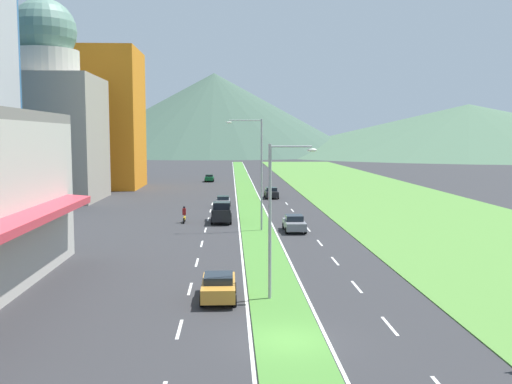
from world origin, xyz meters
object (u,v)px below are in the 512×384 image
(car_0, at_px, (271,193))
(car_1, at_px, (209,178))
(street_lamp_mid, at_px, (258,167))
(car_2, at_px, (294,223))
(motorcycle_rider, at_px, (184,216))
(street_lamp_near, at_px, (275,211))
(car_4, at_px, (219,286))
(pickup_truck_0, at_px, (222,213))
(car_3, at_px, (223,201))

(car_0, bearing_deg, car_1, -161.84)
(street_lamp_mid, bearing_deg, car_2, -9.45)
(motorcycle_rider, bearing_deg, car_2, -118.88)
(street_lamp_near, distance_m, car_4, 5.34)
(street_lamp_mid, bearing_deg, motorcycle_rider, 143.92)
(street_lamp_near, distance_m, car_1, 85.27)
(street_lamp_mid, distance_m, car_1, 61.90)
(street_lamp_near, bearing_deg, pickup_truck_0, 96.67)
(street_lamp_near, relative_size, car_4, 2.05)
(car_4, bearing_deg, street_lamp_mid, -8.12)
(street_lamp_near, xyz_separation_m, car_2, (3.69, 23.04, -4.26))
(car_0, relative_size, car_3, 1.13)
(car_3, distance_m, car_4, 42.44)
(car_2, height_order, pickup_truck_0, pickup_truck_0)
(car_1, xyz_separation_m, car_2, (10.45, -61.85, 0.03))
(car_1, xyz_separation_m, motorcycle_rider, (-0.68, -55.72, -0.02))
(car_0, relative_size, pickup_truck_0, 0.87)
(car_1, height_order, car_2, car_2)
(car_3, distance_m, pickup_truck_0, 12.81)
(car_4, relative_size, motorcycle_rider, 2.14)
(car_3, relative_size, motorcycle_rider, 2.07)
(car_0, distance_m, car_4, 53.65)
(street_lamp_near, relative_size, car_0, 1.88)
(street_lamp_mid, relative_size, car_1, 2.44)
(car_1, relative_size, motorcycle_rider, 2.23)
(street_lamp_near, bearing_deg, car_0, 86.09)
(motorcycle_rider, bearing_deg, pickup_truck_0, -83.45)
(street_lamp_near, height_order, pickup_truck_0, street_lamp_near)
(street_lamp_near, bearing_deg, street_lamp_mid, 89.55)
(car_3, height_order, pickup_truck_0, pickup_truck_0)
(car_1, bearing_deg, car_2, -170.41)
(pickup_truck_0, relative_size, motorcycle_rider, 2.70)
(street_lamp_mid, bearing_deg, street_lamp_near, -90.45)
(car_2, relative_size, car_3, 1.09)
(street_lamp_near, bearing_deg, motorcycle_rider, 104.30)
(street_lamp_mid, xyz_separation_m, car_0, (3.45, 29.58, -5.42))
(car_4, bearing_deg, car_0, -7.31)
(street_lamp_mid, relative_size, car_2, 2.42)
(car_1, xyz_separation_m, pickup_truck_0, (3.30, -55.26, 0.22))
(motorcycle_rider, bearing_deg, car_1, -0.70)
(car_1, distance_m, car_3, 42.59)
(car_1, xyz_separation_m, car_4, (3.57, -84.90, 0.01))
(car_2, bearing_deg, street_lamp_mid, -99.45)
(car_2, height_order, car_4, car_2)
(street_lamp_near, xyz_separation_m, motorcycle_rider, (-7.44, 29.17, -4.32))
(car_2, bearing_deg, street_lamp_near, -9.09)
(car_2, distance_m, car_3, 20.66)
(street_lamp_near, relative_size, motorcycle_rider, 4.40)
(car_3, xyz_separation_m, motorcycle_rider, (-3.99, -13.26, -0.01))
(street_lamp_near, height_order, car_1, street_lamp_near)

